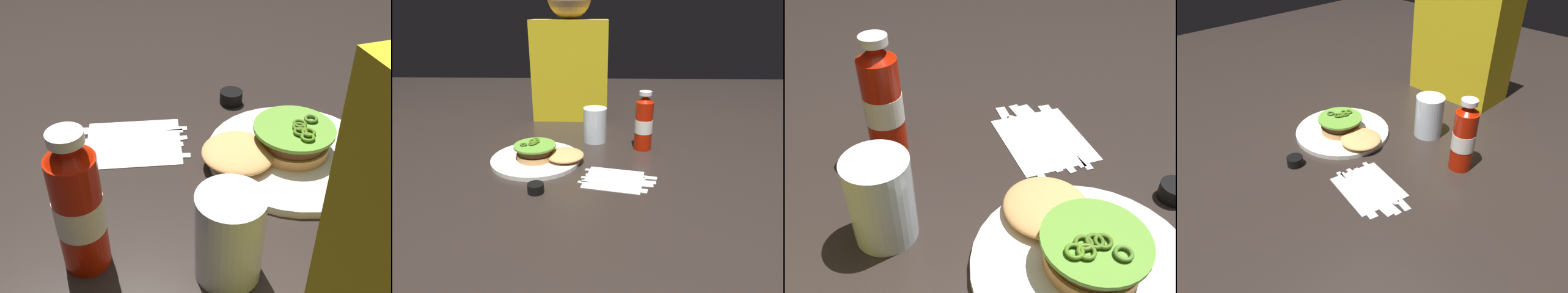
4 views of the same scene
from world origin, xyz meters
TOP-DOWN VIEW (x-y plane):
  - ground_plane at (0.00, 0.00)m, footprint 3.00×3.00m
  - dinner_plate at (-0.16, 0.05)m, footprint 0.29×0.29m
  - burger_sandwich at (-0.12, 0.04)m, footprint 0.22×0.13m
  - ketchup_bottle at (0.20, 0.17)m, footprint 0.06×0.06m
  - water_glass at (0.03, 0.24)m, footprint 0.08×0.08m
  - condiment_cup at (-0.12, -0.15)m, footprint 0.04×0.04m
  - napkin at (0.09, -0.07)m, footprint 0.19×0.17m
  - fork_utensil at (0.10, -0.12)m, footprint 0.19×0.07m
  - butter_knife at (0.11, -0.09)m, footprint 0.20×0.04m
  - table_knife at (0.11, -0.07)m, footprint 0.21×0.04m
  - spoon_utensil at (0.12, -0.05)m, footprint 0.18×0.03m
  - steak_knife at (0.12, -0.04)m, footprint 0.21×0.07m

SIDE VIEW (x-z plane):
  - ground_plane at x=0.00m, z-range 0.00..0.00m
  - napkin at x=0.09m, z-range 0.00..0.00m
  - fork_utensil at x=0.10m, z-range 0.00..0.01m
  - spoon_utensil at x=0.12m, z-range 0.00..0.01m
  - butter_knife at x=0.11m, z-range 0.00..0.01m
  - table_knife at x=0.11m, z-range 0.00..0.01m
  - steak_knife at x=0.12m, z-range 0.00..0.01m
  - dinner_plate at x=-0.16m, z-range 0.00..0.01m
  - condiment_cup at x=-0.12m, z-range 0.00..0.03m
  - burger_sandwich at x=-0.12m, z-range 0.01..0.06m
  - water_glass at x=0.03m, z-range 0.00..0.13m
  - ketchup_bottle at x=0.20m, z-range -0.01..0.20m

